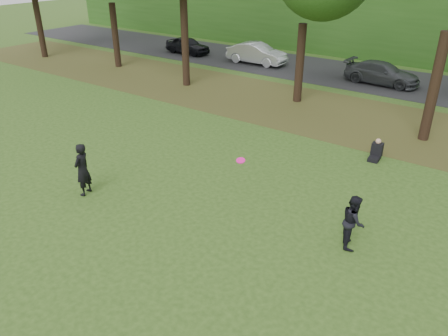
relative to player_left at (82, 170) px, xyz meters
The scene contains 9 objects.
ground 4.32m from the player_left, ahead, with size 120.00×120.00×0.00m, color #2B4616.
leaf_litter 13.18m from the player_left, 71.44° to the left, with size 60.00×7.00×0.01m, color #4E381C.
street 20.91m from the player_left, 78.44° to the left, with size 70.00×7.00×0.02m, color black.
far_hedge 26.84m from the player_left, 81.01° to the left, with size 70.00×3.00×5.00m, color #234D16.
player_left is the anchor object (origin of this frame).
player_right 8.79m from the player_left, 16.38° to the left, with size 0.77×0.60×1.59m, color black.
parked_cars 20.31m from the player_left, 74.33° to the left, with size 33.86×3.01×1.51m.
frisbee 5.51m from the player_left, 20.53° to the left, with size 0.35×0.35×0.09m.
seated_person 11.16m from the player_left, 50.20° to the left, with size 0.46×0.76×0.83m.
Camera 1 is at (7.22, -7.24, 7.51)m, focal length 35.00 mm.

